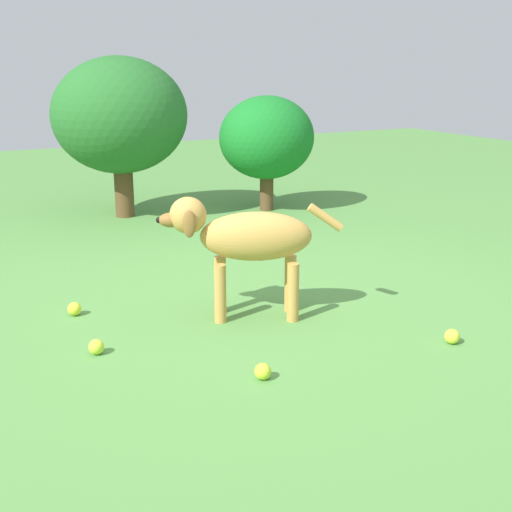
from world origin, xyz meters
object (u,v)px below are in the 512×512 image
(tennis_ball_1, at_px, (74,309))
(tennis_ball_0, at_px, (263,371))
(tennis_ball_3, at_px, (96,347))
(tennis_ball_2, at_px, (452,336))
(dog, at_px, (245,238))

(tennis_ball_1, bearing_deg, tennis_ball_0, -64.78)
(tennis_ball_0, distance_m, tennis_ball_3, 0.74)
(tennis_ball_1, relative_size, tennis_ball_3, 1.00)
(tennis_ball_2, bearing_deg, tennis_ball_0, 175.21)
(tennis_ball_2, bearing_deg, dog, 132.58)
(tennis_ball_0, relative_size, tennis_ball_2, 1.00)
(tennis_ball_0, height_order, tennis_ball_3, same)
(tennis_ball_0, xyz_separation_m, tennis_ball_3, (-0.51, 0.53, 0.00))
(tennis_ball_2, bearing_deg, tennis_ball_3, 156.71)
(tennis_ball_3, bearing_deg, tennis_ball_1, 87.13)
(tennis_ball_0, bearing_deg, dog, 69.00)
(tennis_ball_1, bearing_deg, tennis_ball_3, -92.87)
(dog, bearing_deg, tennis_ball_0, 93.81)
(tennis_ball_0, relative_size, tennis_ball_3, 1.00)
(tennis_ball_0, bearing_deg, tennis_ball_3, 133.90)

